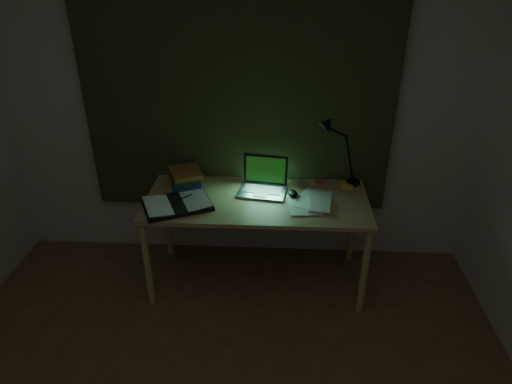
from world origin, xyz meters
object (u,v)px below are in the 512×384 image
open_textbook (177,204)px  desk_lamp (357,149)px  book_stack (185,178)px  loose_papers (313,204)px  desk (257,241)px  laptop (262,178)px

open_textbook → desk_lamp: (1.22, 0.39, 0.26)m
book_stack → loose_papers: book_stack is taller
desk → loose_papers: loose_papers is taller
open_textbook → laptop: bearing=-3.5°
desk_lamp → open_textbook: bearing=-176.2°
laptop → desk_lamp: 0.70m
laptop → loose_papers: size_ratio=1.10×
book_stack → laptop: bearing=-6.9°
desk_lamp → laptop: bearing=-179.1°
book_stack → loose_papers: (0.91, -0.22, -0.06)m
desk → laptop: size_ratio=4.14×
open_textbook → book_stack: book_stack is taller
open_textbook → desk_lamp: desk_lamp is taller
desk → desk_lamp: size_ratio=2.76×
laptop → desk_lamp: desk_lamp is taller
loose_papers → desk: bearing=171.0°
desk → desk_lamp: bearing=21.3°
laptop → desk_lamp: (0.66, 0.18, 0.16)m
laptop → loose_papers: laptop is taller
laptop → loose_papers: (0.35, -0.15, -0.11)m
book_stack → loose_papers: size_ratio=0.72×
desk → open_textbook: bearing=-166.8°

